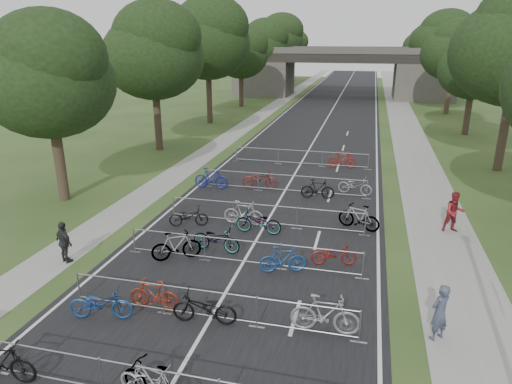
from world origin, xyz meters
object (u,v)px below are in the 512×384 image
pedestrian_a (440,313)px  pedestrian_c (64,243)px  overpass_bridge (341,72)px  pedestrian_b (454,212)px

pedestrian_a → pedestrian_c: 13.72m
overpass_bridge → pedestrian_b: 49.38m
pedestrian_c → overpass_bridge: bearing=-73.4°
overpass_bridge → pedestrian_c: size_ratio=18.19×
pedestrian_a → pedestrian_c: size_ratio=1.04×
pedestrian_a → pedestrian_b: pedestrian_b is taller
pedestrian_b → overpass_bridge: bearing=87.7°
overpass_bridge → pedestrian_b: overpass_bridge is taller
pedestrian_a → pedestrian_b: size_ratio=0.94×
overpass_bridge → pedestrian_a: (6.82, -57.04, -2.64)m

